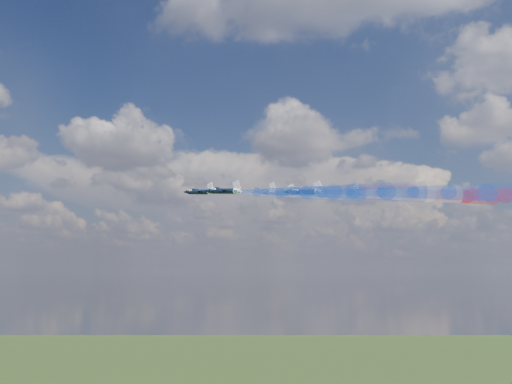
% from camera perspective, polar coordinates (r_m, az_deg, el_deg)
% --- Properties ---
extents(jet_lead, '(13.18, 12.05, 4.28)m').
position_cam_1_polar(jet_lead, '(151.45, -5.59, 0.04)').
color(jet_lead, black).
extents(trail_lead, '(36.95, 17.88, 7.20)m').
position_cam_1_polar(trail_lead, '(135.81, 1.61, 0.01)').
color(trail_lead, white).
extents(jet_inner_left, '(13.18, 12.05, 4.28)m').
position_cam_1_polar(jet_inner_left, '(134.77, -5.71, -0.00)').
color(jet_inner_left, black).
extents(trail_inner_left, '(36.95, 17.88, 7.20)m').
position_cam_1_polar(trail_inner_left, '(119.23, 2.47, -0.04)').
color(trail_inner_left, blue).
extents(jet_inner_right, '(13.18, 12.05, 4.28)m').
position_cam_1_polar(jet_inner_right, '(152.15, 0.58, 0.11)').
color(jet_inner_right, black).
extents(trail_inner_right, '(36.95, 17.88, 7.20)m').
position_cam_1_polar(trail_inner_right, '(138.63, 8.33, 0.09)').
color(trail_inner_right, red).
extents(jet_outer_left, '(13.18, 12.05, 4.28)m').
position_cam_1_polar(jet_outer_left, '(117.70, -3.29, 0.09)').
color(jet_outer_left, black).
extents(trail_outer_left, '(36.95, 17.88, 7.20)m').
position_cam_1_polar(trail_outer_left, '(103.21, 6.57, 0.06)').
color(trail_outer_left, blue).
extents(jet_center_third, '(13.18, 12.05, 4.28)m').
position_cam_1_polar(jet_center_third, '(135.68, 2.34, -0.14)').
color(jet_center_third, black).
extents(trail_center_third, '(36.95, 17.88, 7.20)m').
position_cam_1_polar(trail_center_third, '(122.98, 11.31, -0.19)').
color(trail_center_third, white).
extents(jet_outer_right, '(13.18, 12.05, 4.28)m').
position_cam_1_polar(jet_outer_right, '(151.12, 7.04, -0.36)').
color(jet_outer_right, black).
extents(trail_outer_right, '(36.95, 17.88, 7.20)m').
position_cam_1_polar(trail_outer_right, '(140.01, 15.37, -0.42)').
color(trail_outer_right, red).
extents(jet_rear_left, '(13.18, 12.05, 4.28)m').
position_cam_1_polar(jet_rear_left, '(117.39, 4.74, 0.01)').
color(jet_rear_left, black).
extents(trail_rear_left, '(36.95, 17.88, 7.20)m').
position_cam_1_polar(trail_rear_left, '(105.86, 15.49, -0.03)').
color(trail_rear_left, blue).
extents(jet_rear_right, '(13.18, 12.05, 4.28)m').
position_cam_1_polar(jet_rear_right, '(136.89, 8.67, -0.16)').
color(jet_rear_right, black).
extents(trail_rear_right, '(36.95, 17.88, 7.20)m').
position_cam_1_polar(trail_rear_right, '(126.57, 18.04, -0.22)').
color(trail_rear_right, red).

